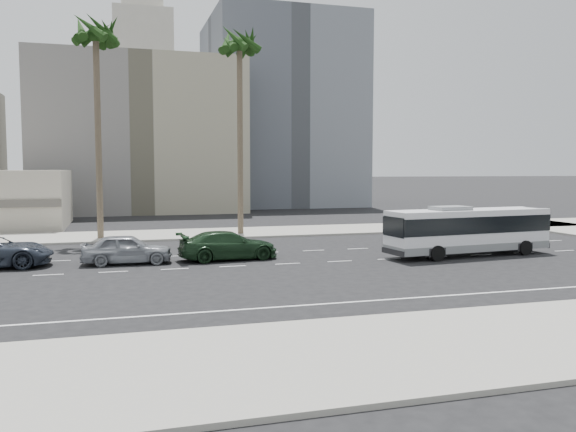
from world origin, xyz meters
name	(u,v)px	position (x,y,z in m)	size (l,w,h in m)	color
ground	(389,259)	(0.00, 0.00, 0.00)	(700.00, 700.00, 0.00)	black
sidewalk_north	(305,231)	(0.00, 15.50, 0.07)	(120.00, 7.00, 0.15)	gray
midrise_beige_west	(139,137)	(-12.00, 45.00, 9.00)	(24.00, 18.00, 18.00)	gray
midrise_gray_center	(280,114)	(8.00, 52.00, 13.00)	(20.00, 20.00, 26.00)	#565B65
civic_tower	(143,96)	(-2.00, 250.00, 38.83)	(42.00, 42.00, 129.00)	beige
highrise_right	(253,102)	(45.00, 230.00, 35.00)	(26.00, 26.00, 70.00)	#585C61
highrise_far	(288,120)	(70.00, 260.00, 30.00)	(22.00, 22.00, 60.00)	#585C61
city_bus	(468,229)	(5.07, -0.04, 1.55)	(10.45, 3.29, 2.95)	silver
car_a	(228,245)	(-8.79, 2.41, 0.81)	(5.58, 2.27, 1.62)	black
car_b	(127,249)	(-14.29, 2.46, 0.81)	(4.76, 1.91, 1.62)	gray
palm_near	(239,49)	(-5.63, 14.24, 14.15)	(4.64, 4.64, 15.62)	brown
palm_mid	(96,39)	(-15.93, 14.06, 14.21)	(5.11, 5.11, 15.80)	brown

